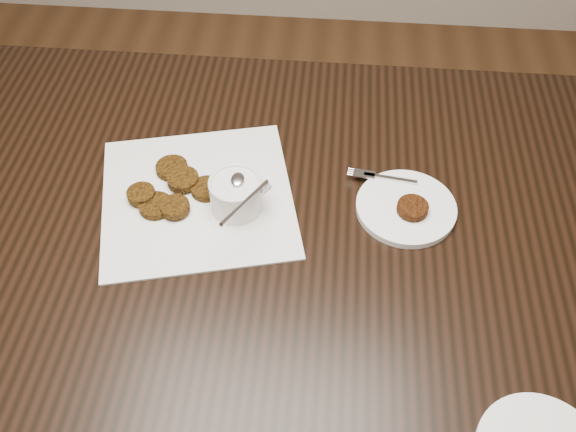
{
  "coord_description": "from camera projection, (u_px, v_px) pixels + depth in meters",
  "views": [
    {
      "loc": [
        0.14,
        -0.56,
        1.59
      ],
      "look_at": [
        0.08,
        0.12,
        0.8
      ],
      "focal_mm": 39.27,
      "sensor_mm": 36.0,
      "label": 1
    }
  ],
  "objects": [
    {
      "name": "table",
      "position": [
        270.0,
        328.0,
        1.39
      ],
      "size": [
        1.45,
        0.93,
        0.75
      ],
      "primitive_type": "cube",
      "color": "black",
      "rests_on": "floor"
    },
    {
      "name": "sauce_ramekin",
      "position": [
        235.0,
        182.0,
        1.07
      ],
      "size": [
        0.15,
        0.15,
        0.13
      ],
      "primitive_type": null,
      "rotation": [
        0.0,
        0.0,
        0.32
      ],
      "color": "silver",
      "rests_on": "napkin"
    },
    {
      "name": "plate_with_patty",
      "position": [
        406.0,
        205.0,
        1.11
      ],
      "size": [
        0.2,
        0.2,
        0.03
      ],
      "primitive_type": null,
      "rotation": [
        0.0,
        0.0,
        -0.14
      ],
      "color": "white",
      "rests_on": "table"
    },
    {
      "name": "patty_cluster",
      "position": [
        175.0,
        191.0,
        1.13
      ],
      "size": [
        0.26,
        0.26,
        0.02
      ],
      "primitive_type": null,
      "rotation": [
        0.0,
        0.0,
        0.4
      ],
      "color": "#5F3B0C",
      "rests_on": "napkin"
    },
    {
      "name": "napkin",
      "position": [
        198.0,
        197.0,
        1.13
      ],
      "size": [
        0.41,
        0.41,
        0.0
      ],
      "primitive_type": "cube",
      "rotation": [
        0.0,
        0.0,
        0.24
      ],
      "color": "silver",
      "rests_on": "table"
    }
  ]
}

